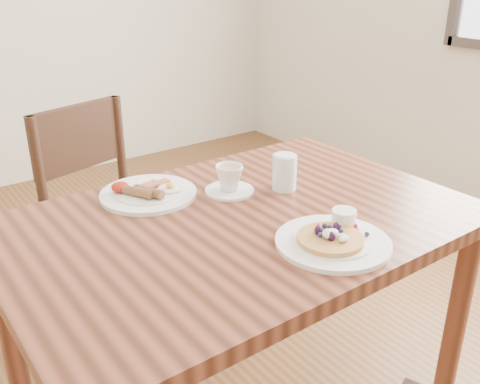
{
  "coord_description": "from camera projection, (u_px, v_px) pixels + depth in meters",
  "views": [
    {
      "loc": [
        -0.73,
        -1.0,
        1.36
      ],
      "look_at": [
        0.0,
        0.0,
        0.82
      ],
      "focal_mm": 40.0,
      "sensor_mm": 36.0,
      "label": 1
    }
  ],
  "objects": [
    {
      "name": "water_glass",
      "position": [
        284.0,
        172.0,
        1.53
      ],
      "size": [
        0.07,
        0.07,
        0.1
      ],
      "primitive_type": "cylinder",
      "color": "silver",
      "rests_on": "dining_table"
    },
    {
      "name": "chair_far",
      "position": [
        109.0,
        213.0,
        1.99
      ],
      "size": [
        0.51,
        0.51,
        0.88
      ],
      "rotation": [
        0.0,
        0.0,
        3.4
      ],
      "color": "#362113",
      "rests_on": "ground"
    },
    {
      "name": "teacup_saucer",
      "position": [
        229.0,
        181.0,
        1.51
      ],
      "size": [
        0.14,
        0.14,
        0.08
      ],
      "color": "white",
      "rests_on": "dining_table"
    },
    {
      "name": "pancake_plate",
      "position": [
        334.0,
        238.0,
        1.25
      ],
      "size": [
        0.27,
        0.27,
        0.06
      ],
      "color": "white",
      "rests_on": "dining_table"
    },
    {
      "name": "breakfast_plate",
      "position": [
        147.0,
        193.0,
        1.5
      ],
      "size": [
        0.27,
        0.27,
        0.04
      ],
      "color": "white",
      "rests_on": "dining_table"
    },
    {
      "name": "dining_table",
      "position": [
        240.0,
        250.0,
        1.42
      ],
      "size": [
        1.2,
        0.8,
        0.75
      ],
      "color": "brown",
      "rests_on": "ground"
    }
  ]
}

